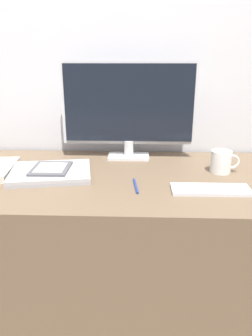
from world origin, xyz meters
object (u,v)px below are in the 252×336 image
Objects in this scene: keyboard at (211,189)px; coffee_mug at (221,162)px; monitor at (129,107)px; laptop at (51,173)px; ereader at (51,168)px; pen at (136,186)px.

coffee_mug reaches higher than keyboard.
monitor is 0.46m from laptop.
ereader is at bearing 22.48° from laptop.
monitor is 0.43m from pen.
monitor reaches higher than keyboard.
monitor is at bearing 127.59° from keyboard.
keyboard is 2.10× the size of pen.
pen is at bearing -153.44° from coffee_mug.
coffee_mug is (0.69, 0.07, 0.03)m from laptop.
laptop is 0.02m from ereader.
monitor reaches higher than ereader.
ereader is at bearing 167.32° from keyboard.
coffee_mug reaches higher than ereader.
monitor is 3.59× the size of ereader.
monitor is at bearing 153.65° from coffee_mug.
coffee_mug is at bearing 26.56° from pen.
laptop is (-0.61, 0.14, 0.01)m from keyboard.
keyboard is 0.62m from laptop.
pen is (0.34, -0.11, -0.01)m from laptop.
pen is at bearing -17.49° from ereader.
laptop is at bearing -139.65° from monitor.
keyboard is at bearing -111.87° from coffee_mug.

